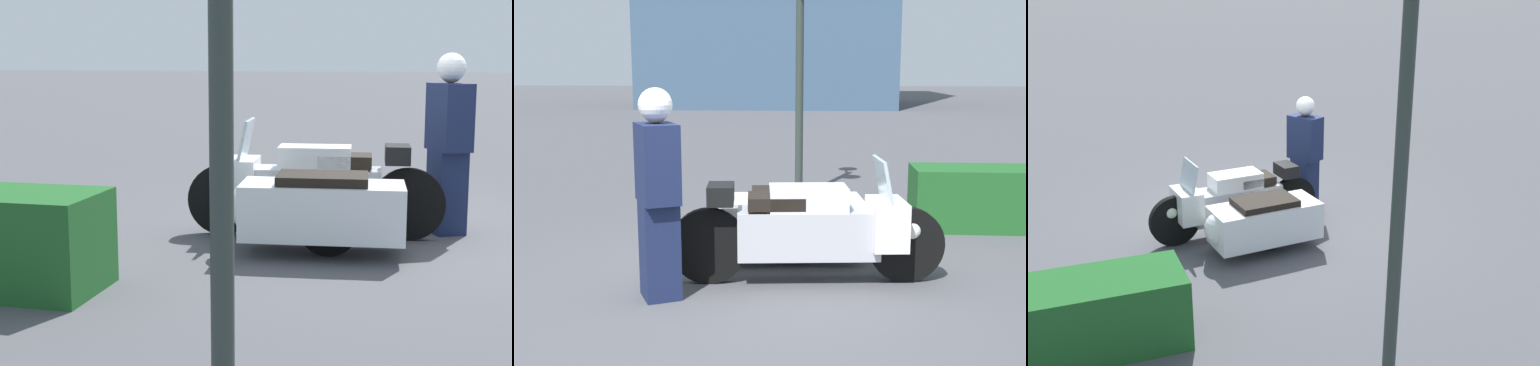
# 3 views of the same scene
# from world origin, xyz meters

# --- Properties ---
(ground_plane) EXTENTS (160.00, 160.00, 0.00)m
(ground_plane) POSITION_xyz_m (0.00, 0.00, 0.00)
(ground_plane) COLOR #4C4C51
(police_motorcycle) EXTENTS (2.57, 1.39, 1.18)m
(police_motorcycle) POSITION_xyz_m (0.66, 0.78, 0.48)
(police_motorcycle) COLOR black
(police_motorcycle) RESTS_ON ground
(officer_rider) EXTENTS (0.49, 0.58, 1.83)m
(officer_rider) POSITION_xyz_m (-0.62, -0.11, 0.97)
(officer_rider) COLOR #192347
(officer_rider) RESTS_ON ground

